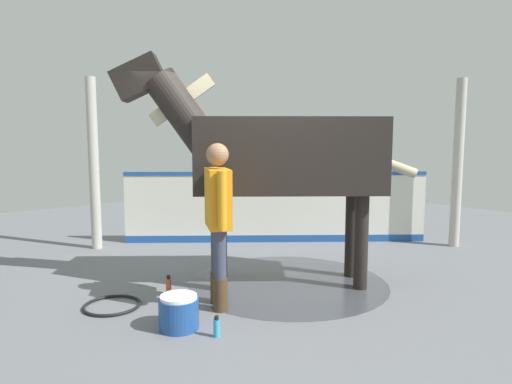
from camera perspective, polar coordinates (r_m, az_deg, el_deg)
name	(u,v)px	position (r m, az deg, el deg)	size (l,w,h in m)	color
ground_plane	(268,285)	(5.54, 1.57, -11.75)	(16.00, 16.00, 0.02)	slate
wet_patch	(288,282)	(5.62, 4.05, -11.36)	(2.42, 2.42, 0.00)	#42444C
barrier_wall	(276,209)	(7.62, 2.52, -2.23)	(3.98, 3.29, 1.20)	silver
roof_post_near	(94,164)	(7.53, -19.92, 3.34)	(0.16, 0.16, 2.70)	#B7B2A8
roof_post_far	(458,164)	(7.92, 24.25, 3.30)	(0.16, 0.16, 2.70)	#B7B2A8
horse	(277,155)	(5.33, 2.71, 4.75)	(2.91, 2.45, 2.73)	black
handler	(218,214)	(4.61, -4.84, -2.75)	(0.43, 0.61, 1.71)	#47331E
wash_bucket	(179,312)	(4.34, -9.78, -14.81)	(0.37, 0.37, 0.32)	#1E478C
bottle_shampoo	(217,327)	(4.16, -5.03, -16.75)	(0.06, 0.06, 0.19)	#3399CC
bottle_spray	(169,286)	(5.21, -11.04, -11.68)	(0.06, 0.06, 0.24)	#CC5933
hose_coil	(112,305)	(5.06, -17.81, -13.53)	(0.59, 0.59, 0.03)	black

